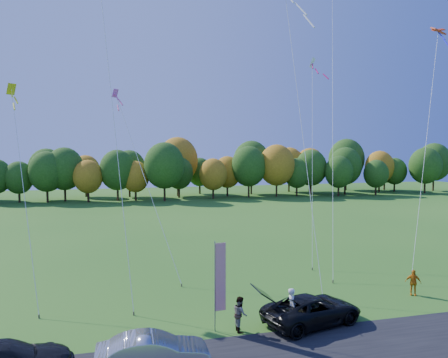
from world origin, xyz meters
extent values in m
plane|color=#265E19|center=(0.00, 0.00, 0.00)|extent=(160.00, 160.00, 0.00)
imported|color=black|center=(2.90, -0.60, 0.74)|extent=(5.73, 3.66, 1.47)
imported|color=#A5A5A9|center=(-5.38, -3.30, 0.75)|extent=(4.58, 1.73, 1.49)
imported|color=silver|center=(1.82, -0.50, 0.95)|extent=(0.54, 0.74, 1.91)
imported|color=gray|center=(-0.89, -0.45, 0.85)|extent=(0.67, 0.85, 1.70)
imported|color=orange|center=(10.81, 1.86, 0.78)|extent=(0.98, 0.81, 1.56)
cylinder|color=#999999|center=(-2.10, -0.22, 2.23)|extent=(0.06, 0.06, 4.46)
cube|color=red|center=(-1.82, -0.19, 2.68)|extent=(0.56, 0.09, 3.35)
cube|color=navy|center=(-1.82, -0.16, 3.91)|extent=(0.56, 0.08, 0.87)
cylinder|color=#4C3F33|center=(-5.82, 2.88, 0.10)|extent=(0.08, 0.08, 0.20)
cylinder|color=#4C3F33|center=(7.27, 5.22, 0.10)|extent=(0.08, 0.08, 0.20)
cylinder|color=#4C3F33|center=(4.84, 1.93, 0.10)|extent=(0.08, 0.08, 0.20)
cylinder|color=#4C3F33|center=(13.79, 5.72, 0.10)|extent=(0.08, 0.08, 0.20)
cube|color=red|center=(21.55, 13.02, 19.33)|extent=(3.32, 1.15, 1.26)
cylinder|color=#4C3F33|center=(-10.66, 3.74, 0.10)|extent=(0.08, 0.08, 0.20)
cube|color=yellow|center=(-13.01, 10.89, 12.76)|extent=(1.22, 1.22, 1.45)
cylinder|color=#4C3F33|center=(7.33, 8.39, 0.10)|extent=(0.08, 0.08, 0.20)
cube|color=white|center=(10.58, 15.50, 16.48)|extent=(1.41, 1.41, 1.68)
cylinder|color=#4C3F33|center=(-2.56, 7.02, 0.10)|extent=(0.08, 0.08, 0.20)
cube|color=#FF54D9|center=(-6.40, 14.40, 13.14)|extent=(1.08, 1.08, 1.27)
camera|label=1|loc=(-6.95, -20.35, 8.91)|focal=35.00mm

